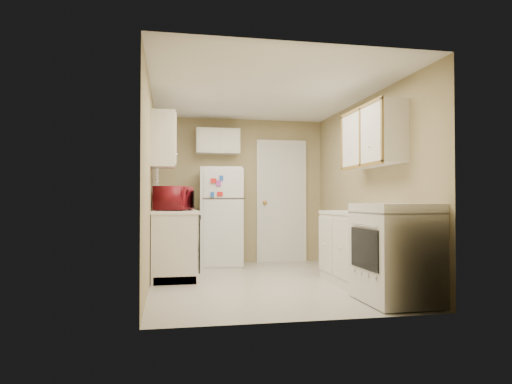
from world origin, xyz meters
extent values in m
plane|color=beige|center=(0.00, 0.00, 0.00)|extent=(3.80, 3.80, 0.00)
plane|color=white|center=(0.00, 0.00, 2.40)|extent=(3.80, 3.80, 0.00)
plane|color=tan|center=(-1.40, 0.00, 1.20)|extent=(3.80, 3.80, 0.00)
plane|color=tan|center=(1.40, 0.00, 1.20)|extent=(3.80, 3.80, 0.00)
plane|color=tan|center=(0.00, 1.90, 1.20)|extent=(2.80, 2.80, 0.00)
plane|color=tan|center=(0.00, -1.90, 1.20)|extent=(2.80, 2.80, 0.00)
cube|color=silver|center=(-1.10, 0.90, 0.45)|extent=(0.60, 1.80, 0.90)
cube|color=black|center=(-0.81, 0.30, 0.49)|extent=(0.03, 0.58, 0.72)
cube|color=gray|center=(-1.10, 1.05, 0.86)|extent=(0.54, 0.74, 0.16)
imported|color=maroon|center=(-1.11, 0.42, 1.05)|extent=(0.64, 0.47, 0.38)
imported|color=white|center=(-1.11, 1.56, 1.00)|extent=(0.08, 0.08, 0.17)
cube|color=silver|center=(-1.36, 1.05, 1.60)|extent=(0.10, 0.98, 1.08)
cube|color=silver|center=(-1.25, 0.22, 1.80)|extent=(0.30, 0.45, 0.70)
cube|color=silver|center=(-0.37, 1.49, 0.77)|extent=(0.70, 0.69, 1.55)
cube|color=silver|center=(-0.40, 1.75, 2.00)|extent=(0.70, 0.30, 0.40)
cube|color=silver|center=(0.70, 1.86, 1.02)|extent=(0.86, 0.06, 2.08)
cube|color=silver|center=(1.10, -0.80, 0.45)|extent=(0.60, 2.00, 0.90)
cube|color=silver|center=(1.08, -1.39, 0.50)|extent=(0.68, 0.83, 1.01)
cube|color=silver|center=(1.25, -0.50, 1.80)|extent=(0.30, 1.20, 0.70)
camera|label=1|loc=(-1.17, -5.65, 1.02)|focal=32.00mm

